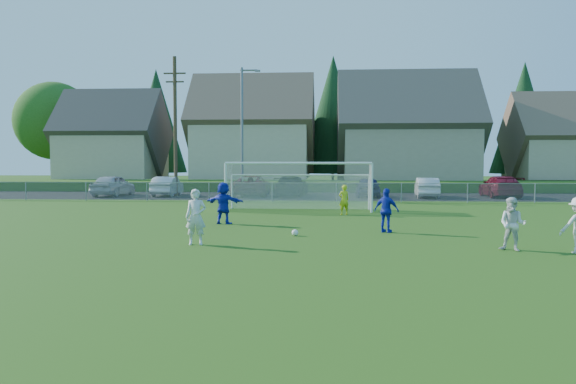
{
  "coord_description": "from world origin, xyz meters",
  "views": [
    {
      "loc": [
        1.49,
        -12.86,
        2.59
      ],
      "look_at": [
        0.0,
        8.0,
        1.4
      ],
      "focal_mm": 35.0,
      "sensor_mm": 36.0,
      "label": 1
    }
  ],
  "objects_px": {
    "player_blue_b": "(224,203)",
    "goalkeeper": "(344,200)",
    "player_white_b": "(513,224)",
    "car_f": "(427,188)",
    "player_blue_a": "(387,210)",
    "soccer_goal": "(299,179)",
    "player_white_a": "(196,217)",
    "car_a": "(113,185)",
    "car_b": "(167,186)",
    "car_e": "(368,187)",
    "car_g": "(500,187)",
    "car_c": "(251,186)",
    "soccer_ball": "(295,233)",
    "car_d": "(291,186)"
  },
  "relations": [
    {
      "from": "player_white_a",
      "to": "car_d",
      "type": "height_order",
      "value": "player_white_a"
    },
    {
      "from": "player_white_b",
      "to": "car_d",
      "type": "bearing_deg",
      "value": 139.8
    },
    {
      "from": "player_blue_b",
      "to": "car_b",
      "type": "height_order",
      "value": "player_blue_b"
    },
    {
      "from": "player_blue_a",
      "to": "car_d",
      "type": "relative_size",
      "value": 0.32
    },
    {
      "from": "player_blue_a",
      "to": "player_blue_b",
      "type": "distance_m",
      "value": 6.72
    },
    {
      "from": "car_d",
      "to": "car_f",
      "type": "relative_size",
      "value": 1.19
    },
    {
      "from": "soccer_goal",
      "to": "player_blue_b",
      "type": "bearing_deg",
      "value": -113.0
    },
    {
      "from": "car_a",
      "to": "car_e",
      "type": "height_order",
      "value": "car_a"
    },
    {
      "from": "car_a",
      "to": "car_e",
      "type": "bearing_deg",
      "value": -176.03
    },
    {
      "from": "soccer_ball",
      "to": "car_b",
      "type": "distance_m",
      "value": 23.38
    },
    {
      "from": "player_blue_b",
      "to": "goalkeeper",
      "type": "distance_m",
      "value": 6.52
    },
    {
      "from": "car_e",
      "to": "car_g",
      "type": "height_order",
      "value": "car_g"
    },
    {
      "from": "soccer_ball",
      "to": "goalkeeper",
      "type": "height_order",
      "value": "goalkeeper"
    },
    {
      "from": "car_a",
      "to": "car_e",
      "type": "relative_size",
      "value": 1.11
    },
    {
      "from": "player_white_b",
      "to": "goalkeeper",
      "type": "xyz_separation_m",
      "value": [
        -4.5,
        10.33,
        -0.05
      ]
    },
    {
      "from": "car_e",
      "to": "car_f",
      "type": "distance_m",
      "value": 4.06
    },
    {
      "from": "car_e",
      "to": "soccer_ball",
      "type": "bearing_deg",
      "value": 80.59
    },
    {
      "from": "player_white_a",
      "to": "car_a",
      "type": "relative_size",
      "value": 0.38
    },
    {
      "from": "player_white_b",
      "to": "car_d",
      "type": "xyz_separation_m",
      "value": [
        -7.9,
        23.94,
        -0.05
      ]
    },
    {
      "from": "player_blue_a",
      "to": "soccer_goal",
      "type": "xyz_separation_m",
      "value": [
        -3.58,
        8.73,
        0.83
      ]
    },
    {
      "from": "player_blue_b",
      "to": "car_b",
      "type": "distance_m",
      "value": 18.97
    },
    {
      "from": "car_e",
      "to": "player_blue_a",
      "type": "bearing_deg",
      "value": 89.3
    },
    {
      "from": "car_a",
      "to": "car_b",
      "type": "height_order",
      "value": "car_a"
    },
    {
      "from": "soccer_ball",
      "to": "car_a",
      "type": "bearing_deg",
      "value": 125.18
    },
    {
      "from": "soccer_ball",
      "to": "car_e",
      "type": "relative_size",
      "value": 0.05
    },
    {
      "from": "player_blue_a",
      "to": "car_b",
      "type": "xyz_separation_m",
      "value": [
        -13.75,
        19.74,
        -0.09
      ]
    },
    {
      "from": "player_blue_b",
      "to": "car_b",
      "type": "relative_size",
      "value": 0.4
    },
    {
      "from": "soccer_ball",
      "to": "car_a",
      "type": "height_order",
      "value": "car_a"
    },
    {
      "from": "player_blue_b",
      "to": "car_g",
      "type": "height_order",
      "value": "player_blue_b"
    },
    {
      "from": "player_white_b",
      "to": "car_f",
      "type": "distance_m",
      "value": 23.21
    },
    {
      "from": "car_g",
      "to": "soccer_ball",
      "type": "bearing_deg",
      "value": 60.49
    },
    {
      "from": "goalkeeper",
      "to": "car_d",
      "type": "relative_size",
      "value": 0.29
    },
    {
      "from": "car_f",
      "to": "car_c",
      "type": "bearing_deg",
      "value": 1.45
    },
    {
      "from": "player_blue_b",
      "to": "car_f",
      "type": "xyz_separation_m",
      "value": [
        11.08,
        17.02,
        -0.17
      ]
    },
    {
      "from": "goalkeeper",
      "to": "car_c",
      "type": "xyz_separation_m",
      "value": [
        -6.29,
        13.61,
        0.03
      ]
    },
    {
      "from": "car_e",
      "to": "car_f",
      "type": "bearing_deg",
      "value": 179.09
    },
    {
      "from": "player_blue_b",
      "to": "soccer_goal",
      "type": "distance_m",
      "value": 7.05
    },
    {
      "from": "player_white_b",
      "to": "player_blue_b",
      "type": "xyz_separation_m",
      "value": [
        -9.49,
        6.14,
        0.09
      ]
    },
    {
      "from": "car_c",
      "to": "car_g",
      "type": "distance_m",
      "value": 17.56
    },
    {
      "from": "goalkeeper",
      "to": "car_d",
      "type": "height_order",
      "value": "car_d"
    },
    {
      "from": "player_blue_a",
      "to": "car_b",
      "type": "height_order",
      "value": "player_blue_a"
    },
    {
      "from": "car_e",
      "to": "soccer_goal",
      "type": "relative_size",
      "value": 0.55
    },
    {
      "from": "player_white_b",
      "to": "player_white_a",
      "type": "bearing_deg",
      "value": -151.56
    },
    {
      "from": "player_white_b",
      "to": "goalkeeper",
      "type": "distance_m",
      "value": 11.26
    },
    {
      "from": "player_white_b",
      "to": "car_f",
      "type": "relative_size",
      "value": 0.37
    },
    {
      "from": "car_f",
      "to": "player_white_b",
      "type": "bearing_deg",
      "value": 91.08
    },
    {
      "from": "soccer_ball",
      "to": "car_f",
      "type": "relative_size",
      "value": 0.05
    },
    {
      "from": "car_b",
      "to": "soccer_goal",
      "type": "distance_m",
      "value": 15.01
    },
    {
      "from": "soccer_ball",
      "to": "player_white_a",
      "type": "bearing_deg",
      "value": -142.53
    },
    {
      "from": "player_blue_a",
      "to": "car_c",
      "type": "height_order",
      "value": "player_blue_a"
    }
  ]
}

